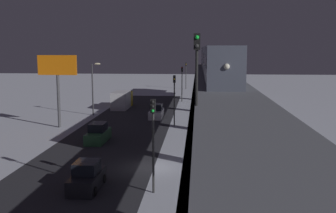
% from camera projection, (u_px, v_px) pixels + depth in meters
% --- Properties ---
extents(ground_plane, '(240.00, 240.00, 0.00)m').
position_uv_depth(ground_plane, '(150.00, 167.00, 32.46)').
color(ground_plane, silver).
extents(avenue_asphalt, '(11.00, 98.80, 0.01)m').
position_uv_depth(avenue_asphalt, '(89.00, 166.00, 32.85)').
color(avenue_asphalt, '#28282D').
rests_on(avenue_asphalt, ground_plane).
extents(elevated_railway, '(5.00, 98.80, 6.51)m').
position_uv_depth(elevated_railway, '(223.00, 101.00, 31.20)').
color(elevated_railway, slate).
rests_on(elevated_railway, ground_plane).
extents(subway_train, '(2.94, 55.47, 3.40)m').
position_uv_depth(subway_train, '(213.00, 58.00, 56.17)').
color(subway_train, '#4C5160').
rests_on(subway_train, elevated_railway).
extents(rail_signal, '(0.36, 0.41, 4.00)m').
position_uv_depth(rail_signal, '(197.00, 57.00, 21.69)').
color(rail_signal, black).
rests_on(rail_signal, elevated_railway).
extents(sedan_black, '(1.91, 4.06, 1.97)m').
position_uv_depth(sedan_black, '(87.00, 178.00, 27.37)').
color(sedan_black, black).
rests_on(sedan_black, ground_plane).
extents(sedan_green, '(1.80, 4.79, 1.97)m').
position_uv_depth(sedan_green, '(98.00, 134.00, 41.44)').
color(sedan_green, '#2D6038').
rests_on(sedan_green, ground_plane).
extents(sedan_white, '(1.80, 4.60, 1.97)m').
position_uv_depth(sedan_white, '(156.00, 112.00, 55.59)').
color(sedan_white, silver).
rests_on(sedan_white, ground_plane).
extents(delivery_van, '(2.40, 7.40, 2.80)m').
position_uv_depth(delivery_van, '(122.00, 100.00, 64.77)').
color(delivery_van, gold).
rests_on(delivery_van, ground_plane).
extents(traffic_light_near, '(0.32, 0.44, 6.40)m').
position_uv_depth(traffic_light_near, '(153.00, 132.00, 26.11)').
color(traffic_light_near, '#2D2D2D').
rests_on(traffic_light_near, ground_plane).
extents(traffic_light_mid, '(0.32, 0.44, 6.40)m').
position_uv_depth(traffic_light_mid, '(174.00, 93.00, 49.12)').
color(traffic_light_mid, '#2D2D2D').
rests_on(traffic_light_mid, ground_plane).
extents(traffic_light_far, '(0.32, 0.44, 6.40)m').
position_uv_depth(traffic_light_far, '(182.00, 79.00, 72.13)').
color(traffic_light_far, '#2D2D2D').
rests_on(traffic_light_far, ground_plane).
extents(traffic_light_distant, '(0.32, 0.44, 6.40)m').
position_uv_depth(traffic_light_distant, '(186.00, 72.00, 95.13)').
color(traffic_light_distant, '#2D2D2D').
rests_on(traffic_light_distant, ground_plane).
extents(commercial_billboard, '(4.80, 0.36, 8.90)m').
position_uv_depth(commercial_billboard, '(58.00, 72.00, 47.98)').
color(commercial_billboard, '#4C4C51').
rests_on(commercial_billboard, ground_plane).
extents(street_lamp_far, '(1.35, 0.44, 7.65)m').
position_uv_depth(street_lamp_far, '(94.00, 82.00, 57.27)').
color(street_lamp_far, '#38383D').
rests_on(street_lamp_far, ground_plane).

